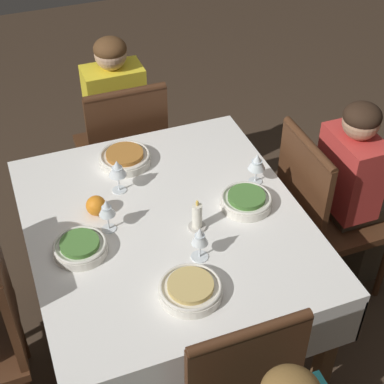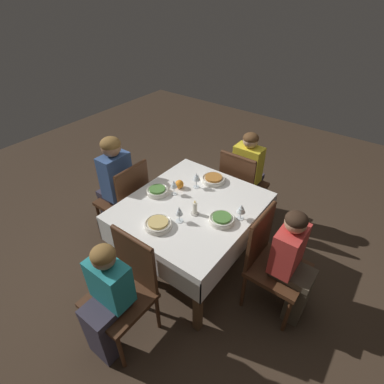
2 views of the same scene
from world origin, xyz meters
name	(u,v)px [view 1 (image 1 of 2)]	position (x,y,z in m)	size (l,w,h in m)	color
ground_plane	(171,332)	(0.00, 0.00, 0.00)	(8.00, 8.00, 0.00)	#3D2D21
dining_table	(167,237)	(0.00, 0.00, 0.64)	(1.22, 1.08, 0.72)	white
chair_north	(323,209)	(-0.05, 0.77, 0.50)	(0.44, 0.44, 0.92)	#472816
chair_west	(124,147)	(-0.84, 0.05, 0.50)	(0.44, 0.44, 0.92)	#472816
person_child_red	(357,189)	(-0.05, 0.94, 0.57)	(0.30, 0.33, 1.04)	#4C4233
person_child_yellow	(114,117)	(-1.01, 0.05, 0.58)	(0.33, 0.30, 1.07)	#383342
bowl_south	(80,247)	(0.05, -0.35, 0.75)	(0.20, 0.20, 0.06)	silver
wine_glass_south	(107,209)	(-0.03, -0.22, 0.83)	(0.06, 0.06, 0.15)	white
bowl_north	(246,200)	(0.03, 0.33, 0.75)	(0.21, 0.21, 0.06)	silver
wine_glass_north	(257,162)	(-0.10, 0.44, 0.83)	(0.07, 0.07, 0.15)	white
bowl_west	(125,158)	(-0.42, -0.05, 0.75)	(0.23, 0.23, 0.06)	silver
wine_glass_west	(117,169)	(-0.24, -0.12, 0.84)	(0.07, 0.07, 0.16)	white
bowl_east	(191,289)	(0.39, -0.04, 0.75)	(0.22, 0.22, 0.06)	silver
wine_glass_east	(200,237)	(0.23, 0.05, 0.83)	(0.07, 0.07, 0.15)	white
candle_centerpiece	(197,218)	(0.08, 0.10, 0.78)	(0.07, 0.07, 0.14)	beige
orange_fruit	(96,206)	(-0.14, -0.25, 0.77)	(0.08, 0.08, 0.08)	orange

